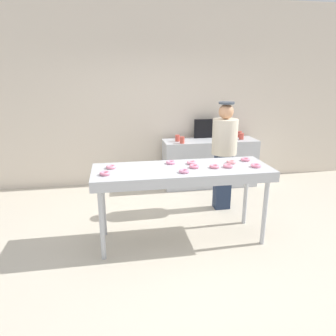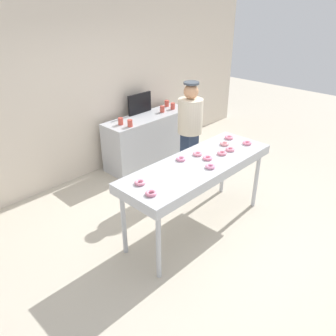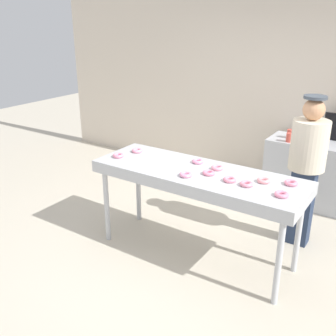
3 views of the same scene
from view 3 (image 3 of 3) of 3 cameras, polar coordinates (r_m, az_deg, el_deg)
name	(u,v)px [view 3 (image 3 of 3)]	position (r m, az deg, el deg)	size (l,w,h in m)	color
ground_plane	(195,254)	(4.32, 3.95, -12.33)	(16.00, 16.00, 0.00)	beige
back_wall	(283,72)	(5.83, 16.35, 13.26)	(8.00, 0.12, 3.32)	beige
fryer_conveyor	(197,177)	(3.90, 4.27, -1.38)	(2.15, 0.73, 0.96)	#B7BABF
strawberry_donut_0	(198,161)	(4.07, 4.35, 0.99)	(0.12, 0.12, 0.04)	pink
strawberry_donut_1	(230,180)	(3.65, 8.97, -1.67)	(0.12, 0.12, 0.04)	pink
strawberry_donut_2	(291,183)	(3.70, 17.48, -2.08)	(0.12, 0.12, 0.04)	pink
strawberry_donut_3	(246,184)	(3.58, 11.34, -2.28)	(0.12, 0.12, 0.04)	pink
strawberry_donut_4	(217,168)	(3.92, 7.19, 0.04)	(0.12, 0.12, 0.04)	pink
strawberry_donut_5	(118,156)	(4.26, -7.27, 1.82)	(0.12, 0.12, 0.04)	pink
strawberry_donut_6	(137,151)	(4.40, -4.53, 2.54)	(0.12, 0.12, 0.04)	pink
strawberry_donut_7	(209,173)	(3.78, 5.95, -0.70)	(0.12, 0.12, 0.04)	pink
strawberry_donut_8	(264,180)	(3.69, 13.76, -1.77)	(0.12, 0.12, 0.04)	pink
strawberry_donut_9	(281,194)	(3.45, 16.20, -3.71)	(0.12, 0.12, 0.04)	pink
strawberry_donut_10	(186,175)	(3.72, 2.57, -0.97)	(0.12, 0.12, 0.04)	pink
worker_baker	(307,161)	(4.34, 19.57, 0.91)	(0.38, 0.38, 1.66)	#212F49
prep_counter	(334,178)	(5.48, 22.98, -1.34)	(1.73, 0.54, 0.87)	#B7BABF
paper_cup_0	(289,138)	(5.27, 17.26, 4.25)	(0.08, 0.08, 0.11)	#CC4C3F
paper_cup_4	(290,134)	(5.45, 17.36, 4.78)	(0.08, 0.08, 0.11)	#CC4C3F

